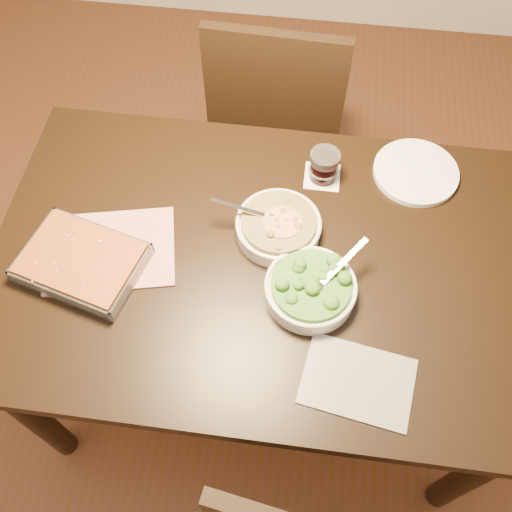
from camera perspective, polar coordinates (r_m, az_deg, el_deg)
ground at (r=2.12m, az=0.57°, el=-10.78°), size 4.00×4.00×0.00m
table at (r=1.53m, az=0.78°, el=-2.12°), size 1.40×0.90×0.75m
magazine_a at (r=1.50m, az=-14.36°, el=0.59°), size 0.37×0.30×0.01m
magazine_b at (r=1.33m, az=10.14°, el=-12.22°), size 0.27×0.21×0.00m
coaster at (r=1.61m, az=6.62°, el=7.89°), size 0.10×0.10×0.00m
stew_bowl at (r=1.46m, az=2.25°, el=2.99°), size 0.25×0.22×0.09m
broccoli_bowl at (r=1.37m, az=5.46°, el=-3.25°), size 0.22×0.22×0.09m
baking_dish at (r=1.47m, az=-17.00°, el=-0.60°), size 0.33×0.28×0.05m
wine_tumbler at (r=1.57m, az=6.80°, el=9.00°), size 0.08×0.08×0.09m
dinner_plate at (r=1.66m, az=15.68°, el=8.07°), size 0.24×0.24×0.02m
chair_far at (r=2.08m, az=2.22°, el=14.20°), size 0.46×0.46×0.95m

